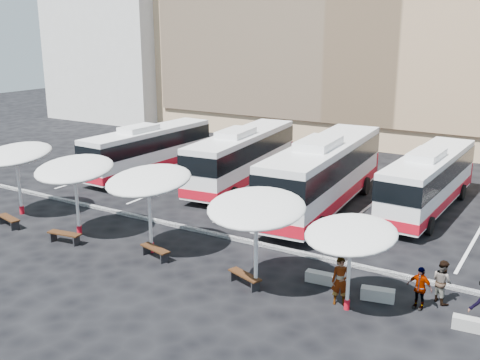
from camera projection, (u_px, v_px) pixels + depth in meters
The scene contains 23 objects.
ground at pixel (191, 234), 27.46m from camera, with size 120.00×120.00×0.00m, color black.
apartment_block at pixel (134, 34), 62.16m from camera, with size 14.00×14.00×18.00m, color silver.
curb_divider at pixel (197, 230), 27.85m from camera, with size 34.00×0.25×0.15m, color black.
bay_lines at pixel (269, 194), 34.04m from camera, with size 24.15×12.00×0.01m.
bus_0 at pixel (149, 148), 38.42m from camera, with size 2.83×10.92×3.44m.
bus_1 at pixel (243, 155), 35.68m from camera, with size 3.67×11.91×3.72m.
bus_2 at pixel (324, 172), 30.78m from camera, with size 3.69×13.19×4.14m.
bus_3 at pixel (429, 179), 30.52m from camera, with size 2.87×11.18×3.52m.
sunshade_0 at pixel (16, 154), 29.58m from camera, with size 3.77×3.82×3.89m.
sunshade_1 at pixel (74, 169), 26.58m from camera, with size 4.43×4.47×3.87m.
sunshade_2 at pixel (148, 181), 24.43m from camera, with size 4.34×4.38×3.94m.
sunshade_3 at pixel (256, 208), 20.87m from camera, with size 4.39×4.43×3.89m.
sunshade_4 at pixel (351, 235), 19.45m from camera, with size 3.79×3.83×3.38m.
wood_bench_0 at pixel (9, 219), 28.39m from camera, with size 1.72×0.79×0.51m.
wood_bench_1 at pixel (64, 235), 26.26m from camera, with size 1.73×0.70×0.51m.
wood_bench_2 at pixel (155, 250), 24.52m from camera, with size 1.68×0.81×0.50m.
wood_bench_3 at pixel (245, 277), 21.94m from camera, with size 1.64×0.92×0.49m.
conc_bench_0 at pixel (320, 278), 22.25m from camera, with size 1.15×0.38×0.43m, color gray.
conc_bench_1 at pixel (378, 294), 20.82m from camera, with size 1.23×0.41×0.46m, color gray.
conc_bench_2 at pixel (470, 324), 18.77m from camera, with size 1.14×0.38×0.43m, color gray.
passenger_0 at pixel (341, 281), 20.37m from camera, with size 0.66×0.44×1.82m, color black.
passenger_1 at pixel (443, 282), 20.51m from camera, with size 0.80×0.62×1.65m, color black.
passenger_2 at pixel (419, 288), 20.08m from camera, with size 0.94×0.39×1.61m, color black.
Camera 1 is at (15.47, -20.74, 9.87)m, focal length 42.00 mm.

